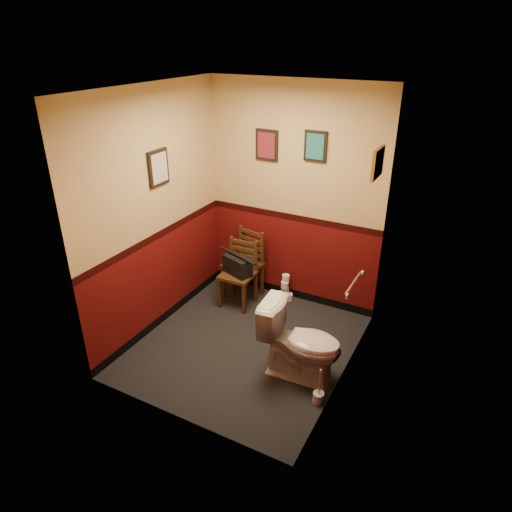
% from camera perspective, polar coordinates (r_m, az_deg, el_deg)
% --- Properties ---
extents(floor, '(2.20, 2.40, 0.00)m').
position_cam_1_polar(floor, '(5.17, -1.32, -11.09)').
color(floor, black).
rests_on(floor, ground).
extents(ceiling, '(2.20, 2.40, 0.00)m').
position_cam_1_polar(ceiling, '(4.13, -1.73, 20.19)').
color(ceiling, silver).
rests_on(ceiling, ground).
extents(wall_back, '(2.20, 0.00, 2.70)m').
position_cam_1_polar(wall_back, '(5.49, 4.68, 7.19)').
color(wall_back, '#520C0B').
rests_on(wall_back, ground).
extents(wall_front, '(2.20, 0.00, 2.70)m').
position_cam_1_polar(wall_front, '(3.60, -10.89, -4.06)').
color(wall_front, '#520C0B').
rests_on(wall_front, ground).
extents(wall_left, '(0.00, 2.40, 2.70)m').
position_cam_1_polar(wall_left, '(5.07, -12.45, 5.02)').
color(wall_left, '#520C0B').
rests_on(wall_left, ground).
extents(wall_right, '(0.00, 2.40, 2.70)m').
position_cam_1_polar(wall_right, '(4.10, 12.04, -0.17)').
color(wall_right, '#520C0B').
rests_on(wall_right, ground).
extents(grab_bar, '(0.05, 0.56, 0.06)m').
position_cam_1_polar(grab_bar, '(4.51, 12.12, -3.39)').
color(grab_bar, silver).
rests_on(grab_bar, wall_right).
extents(framed_print_back_a, '(0.28, 0.04, 0.36)m').
position_cam_1_polar(framed_print_back_a, '(5.44, 1.35, 13.69)').
color(framed_print_back_a, black).
rests_on(framed_print_back_a, wall_back).
extents(framed_print_back_b, '(0.26, 0.04, 0.34)m').
position_cam_1_polar(framed_print_back_b, '(5.20, 7.45, 13.44)').
color(framed_print_back_b, black).
rests_on(framed_print_back_b, wall_back).
extents(framed_print_left, '(0.04, 0.30, 0.38)m').
position_cam_1_polar(framed_print_left, '(4.98, -12.09, 10.73)').
color(framed_print_left, black).
rests_on(framed_print_left, wall_left).
extents(framed_print_right, '(0.04, 0.34, 0.28)m').
position_cam_1_polar(framed_print_right, '(4.42, 14.95, 11.16)').
color(framed_print_right, olive).
rests_on(framed_print_right, wall_right).
extents(toilet, '(0.85, 0.51, 0.80)m').
position_cam_1_polar(toilet, '(4.56, 5.66, -10.75)').
color(toilet, white).
rests_on(toilet, floor).
extents(toilet_brush, '(0.11, 0.11, 0.38)m').
position_cam_1_polar(toilet_brush, '(4.51, 7.81, -17.04)').
color(toilet_brush, silver).
rests_on(toilet_brush, floor).
extents(chair_left, '(0.49, 0.49, 0.89)m').
position_cam_1_polar(chair_left, '(5.87, -1.44, -1.03)').
color(chair_left, '#4D2E17').
rests_on(chair_left, floor).
extents(chair_right, '(0.41, 0.41, 0.84)m').
position_cam_1_polar(chair_right, '(5.70, -2.12, -2.20)').
color(chair_right, '#4D2E17').
rests_on(chair_right, floor).
extents(handbag, '(0.41, 0.30, 0.27)m').
position_cam_1_polar(handbag, '(5.60, -2.32, -1.16)').
color(handbag, black).
rests_on(handbag, chair_right).
extents(tp_stack, '(0.20, 0.12, 0.35)m').
position_cam_1_polar(tp_stack, '(5.91, 3.68, -4.14)').
color(tp_stack, silver).
rests_on(tp_stack, floor).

